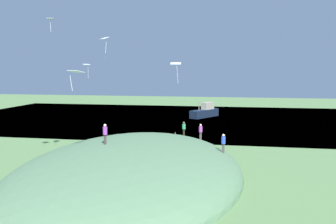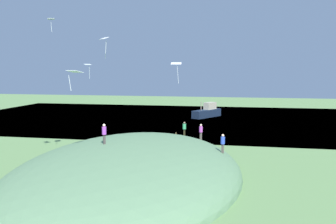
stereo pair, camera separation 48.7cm
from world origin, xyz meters
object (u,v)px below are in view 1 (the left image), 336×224
person_walking_path (105,131)px  kite_8 (50,19)px  mooring_post (175,138)px  kite_3 (176,64)px  kite_9 (76,72)px  person_on_hilltop (223,141)px  kite_1 (104,40)px  kite_2 (87,65)px  person_near_shore (201,130)px  person_watching_kites (184,127)px  boat_on_lake (205,112)px

person_walking_path → kite_8: 16.20m
mooring_post → person_walking_path: bearing=-13.4°
mooring_post → kite_3: bearing=10.3°
kite_8 → kite_9: size_ratio=0.92×
person_on_hilltop → kite_1: (-1.21, -11.37, 9.12)m
person_walking_path → mooring_post: 15.32m
kite_2 → mooring_post: kite_2 is taller
person_walking_path → mooring_post: (-14.59, 3.48, -3.14)m
person_walking_path → kite_1: 9.62m
person_near_shore → kite_3: bearing=3.0°
person_watching_kites → kite_1: kite_1 is taller
person_near_shore → person_watching_kites: 2.52m
kite_1 → person_on_hilltop: bearing=83.9°
boat_on_lake → person_near_shore: bearing=-145.6°
person_walking_path → boat_on_lake: bearing=-142.9°
kite_2 → person_walking_path: bearing=27.2°
boat_on_lake → person_on_hilltop: bearing=-142.2°
person_near_shore → kite_2: bearing=9.4°
person_walking_path → person_on_hilltop: bearing=156.7°
boat_on_lake → person_walking_path: person_walking_path is taller
kite_3 → kite_9: 15.24m
person_walking_path → person_on_hilltop: size_ratio=1.00×
person_on_hilltop → kite_9: 14.10m
boat_on_lake → person_walking_path: bearing=-156.5°
person_on_hilltop → kite_2: kite_2 is taller
person_near_shore → kite_1: kite_1 is taller
person_watching_kites → mooring_post: bearing=-73.5°
person_on_hilltop → kite_3: size_ratio=0.74×
person_on_hilltop → kite_9: size_ratio=1.12×
kite_9 → mooring_post: 19.68m
boat_on_lake → kite_8: bearing=-173.4°
kite_2 → kite_3: size_ratio=0.81×
person_walking_path → kite_2: kite_2 is taller
person_near_shore → mooring_post: bearing=-23.1°
boat_on_lake → person_near_shore: size_ratio=4.09×
person_near_shore → kite_8: 19.86m
boat_on_lake → kite_3: bearing=-151.3°
person_on_hilltop → kite_1: size_ratio=0.83×
kite_8 → kite_1: bearing=65.1°
boat_on_lake → person_on_hilltop: 36.39m
person_on_hilltop → person_watching_kites: person_on_hilltop is taller
boat_on_lake → kite_8: size_ratio=4.86×
person_walking_path → kite_3: kite_3 is taller
person_watching_kites → kite_2: size_ratio=0.85×
boat_on_lake → kite_2: 29.00m
kite_8 → person_watching_kites: bearing=102.5°
kite_1 → person_walking_path: bearing=19.2°
kite_8 → kite_2: bearing=171.0°
mooring_post → boat_on_lake: bearing=176.8°
person_walking_path → kite_1: (-5.19, -1.81, 7.90)m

